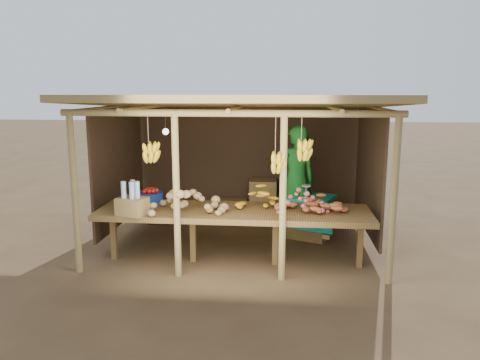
{
  "coord_description": "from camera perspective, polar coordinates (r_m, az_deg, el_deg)",
  "views": [
    {
      "loc": [
        0.71,
        -7.41,
        2.5
      ],
      "look_at": [
        0.0,
        0.0,
        1.05
      ],
      "focal_mm": 35.0,
      "sensor_mm": 36.0,
      "label": 1
    }
  ],
  "objects": [
    {
      "name": "ground",
      "position": [
        7.85,
        0.0,
        -7.54
      ],
      "size": [
        60.0,
        60.0,
        0.0
      ],
      "primitive_type": "plane",
      "color": "brown",
      "rests_on": "ground"
    },
    {
      "name": "potato_heap",
      "position": [
        6.53,
        -6.72,
        -2.46
      ],
      "size": [
        1.14,
        0.74,
        0.37
      ],
      "primitive_type": null,
      "rotation": [
        0.0,
        0.0,
        -0.07
      ],
      "color": "#A18553",
      "rests_on": "counter"
    },
    {
      "name": "carton_stack",
      "position": [
        8.89,
        1.62,
        -2.95
      ],
      "size": [
        1.07,
        0.43,
        0.8
      ],
      "color": "olive",
      "rests_on": "ground"
    },
    {
      "name": "tomato_basin",
      "position": [
        7.31,
        -10.93,
        -1.93
      ],
      "size": [
        0.4,
        0.4,
        0.21
      ],
      "rotation": [
        0.0,
        0.0,
        -0.16
      ],
      "color": "navy",
      "rests_on": "counter"
    },
    {
      "name": "vendor",
      "position": [
        8.0,
        6.8,
        -0.17
      ],
      "size": [
        0.8,
        0.65,
        1.91
      ],
      "primitive_type": "imported",
      "rotation": [
        0.0,
        0.0,
        3.45
      ],
      "color": "#1B7B27",
      "rests_on": "ground"
    },
    {
      "name": "onion_heap",
      "position": [
        6.54,
        7.82,
        -2.54
      ],
      "size": [
        0.84,
        0.63,
        0.35
      ],
      "primitive_type": null,
      "rotation": [
        0.0,
        0.0,
        -0.26
      ],
      "color": "#C35F6B",
      "rests_on": "counter"
    },
    {
      "name": "counter",
      "position": [
        6.73,
        -0.77,
        -4.14
      ],
      "size": [
        3.9,
        1.05,
        0.8
      ],
      "color": "brown",
      "rests_on": "ground"
    },
    {
      "name": "burlap_sacks",
      "position": [
        8.96,
        -8.98,
        -3.5
      ],
      "size": [
        0.89,
        0.47,
        0.63
      ],
      "color": "#412E1E",
      "rests_on": "ground"
    },
    {
      "name": "bottle_box",
      "position": [
        6.58,
        -13.02,
        -2.6
      ],
      "size": [
        0.45,
        0.39,
        0.48
      ],
      "color": "olive",
      "rests_on": "counter"
    },
    {
      "name": "tarp_crate",
      "position": [
        8.1,
        8.33,
        -4.23
      ],
      "size": [
        0.98,
        0.92,
        0.94
      ],
      "color": "brown",
      "rests_on": "ground"
    },
    {
      "name": "sweet_potato_heap",
      "position": [
        6.68,
        9.01,
        -2.3
      ],
      "size": [
        0.93,
        0.62,
        0.35
      ],
      "primitive_type": null,
      "rotation": [
        0.0,
        0.0,
        0.1
      ],
      "color": "#A9582B",
      "rests_on": "counter"
    },
    {
      "name": "banana_pile",
      "position": [
        6.84,
        2.43,
        -1.88
      ],
      "size": [
        0.68,
        0.51,
        0.35
      ],
      "primitive_type": null,
      "rotation": [
        0.0,
        0.0,
        -0.26
      ],
      "color": "gold",
      "rests_on": "counter"
    },
    {
      "name": "stall_structure",
      "position": [
        7.4,
        -0.15,
        6.47
      ],
      "size": [
        4.7,
        3.5,
        2.43
      ],
      "color": "#A18B53",
      "rests_on": "ground"
    }
  ]
}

